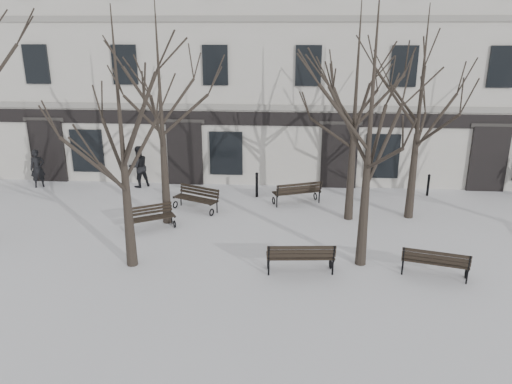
# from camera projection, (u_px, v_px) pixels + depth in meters

# --- Properties ---
(ground) EXTENTS (100.00, 100.00, 0.00)m
(ground) POSITION_uv_depth(u_px,v_px,m) (244.00, 262.00, 15.53)
(ground) COLOR silver
(ground) RESTS_ON ground
(building) EXTENTS (40.40, 10.20, 11.40)m
(building) POSITION_uv_depth(u_px,v_px,m) (268.00, 56.00, 26.06)
(building) COLOR beige
(building) RESTS_ON ground
(tree_1) EXTENTS (5.29, 5.29, 7.55)m
(tree_1) POSITION_uv_depth(u_px,v_px,m) (119.00, 112.00, 13.89)
(tree_1) COLOR black
(tree_1) RESTS_ON ground
(tree_2) EXTENTS (5.64, 5.64, 8.06)m
(tree_2) POSITION_uv_depth(u_px,v_px,m) (372.00, 100.00, 13.85)
(tree_2) COLOR black
(tree_2) RESTS_ON ground
(tree_4) EXTENTS (5.59, 5.59, 7.99)m
(tree_4) POSITION_uv_depth(u_px,v_px,m) (160.00, 87.00, 17.16)
(tree_4) COLOR black
(tree_4) RESTS_ON ground
(tree_5) EXTENTS (5.54, 5.54, 7.92)m
(tree_5) POSITION_uv_depth(u_px,v_px,m) (356.00, 87.00, 17.51)
(tree_5) COLOR black
(tree_5) RESTS_ON ground
(tree_6) EXTENTS (5.42, 5.42, 7.75)m
(tree_6) POSITION_uv_depth(u_px,v_px,m) (421.00, 90.00, 17.69)
(tree_6) COLOR black
(tree_6) RESTS_ON ground
(bench_0) EXTENTS (1.78, 1.38, 0.87)m
(bench_0) POSITION_uv_depth(u_px,v_px,m) (150.00, 217.00, 17.94)
(bench_0) COLOR black
(bench_0) RESTS_ON ground
(bench_1) EXTENTS (2.05, 0.90, 1.00)m
(bench_1) POSITION_uv_depth(u_px,v_px,m) (301.00, 256.00, 14.69)
(bench_1) COLOR black
(bench_1) RESTS_ON ground
(bench_2) EXTENTS (1.96, 1.12, 0.94)m
(bench_2) POSITION_uv_depth(u_px,v_px,m) (435.00, 261.00, 14.44)
(bench_2) COLOR black
(bench_2) RESTS_ON ground
(bench_3) EXTENTS (1.95, 1.39, 0.94)m
(bench_3) POSITION_uv_depth(u_px,v_px,m) (197.00, 198.00, 19.81)
(bench_3) COLOR black
(bench_3) RESTS_ON ground
(bench_4) EXTENTS (2.07, 1.38, 0.99)m
(bench_4) POSITION_uv_depth(u_px,v_px,m) (297.00, 192.00, 20.47)
(bench_4) COLOR black
(bench_4) RESTS_ON ground
(bollard_a) EXTENTS (0.14, 0.14, 1.09)m
(bollard_a) POSITION_uv_depth(u_px,v_px,m) (257.00, 184.00, 21.34)
(bollard_a) COLOR black
(bollard_a) RESTS_ON ground
(bollard_b) EXTENTS (0.12, 0.12, 0.97)m
(bollard_b) POSITION_uv_depth(u_px,v_px,m) (428.00, 184.00, 21.50)
(bollard_b) COLOR black
(bollard_b) RESTS_ON ground
(pedestrian_a) EXTENTS (0.76, 0.66, 1.74)m
(pedestrian_a) POSITION_uv_depth(u_px,v_px,m) (40.00, 187.00, 22.86)
(pedestrian_a) COLOR black
(pedestrian_a) RESTS_ON ground
(pedestrian_b) EXTENTS (1.17, 1.15, 1.90)m
(pedestrian_b) POSITION_uv_depth(u_px,v_px,m) (140.00, 187.00, 22.88)
(pedestrian_b) COLOR black
(pedestrian_b) RESTS_ON ground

